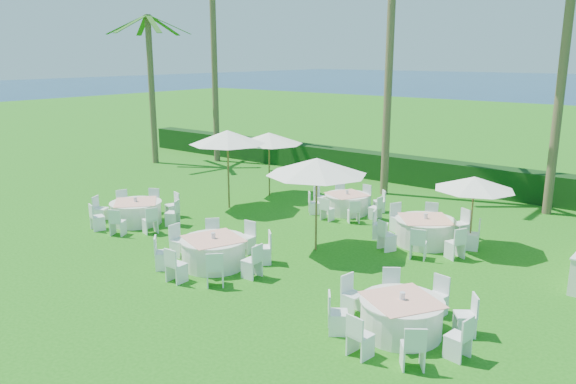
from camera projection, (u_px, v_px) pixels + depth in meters
name	position (u px, v px, depth m)	size (l,w,h in m)	color
ground	(227.00, 256.00, 16.38)	(120.00, 120.00, 0.00)	#1C6311
hedge	(411.00, 170.00, 25.42)	(34.00, 1.00, 1.20)	black
banquet_table_a	(136.00, 212.00, 19.42)	(3.05, 3.05, 0.94)	white
banquet_table_b	(214.00, 251.00, 15.49)	(3.18, 3.18, 0.96)	white
banquet_table_c	(401.00, 316.00, 11.72)	(3.08, 3.08, 0.93)	white
banquet_table_e	(347.00, 203.00, 20.71)	(2.83, 2.83, 0.87)	white
banquet_table_f	(425.00, 231.00, 17.31)	(3.19, 3.19, 0.97)	white
umbrella_a	(227.00, 137.00, 20.86)	(2.86, 2.86, 2.98)	brown
umbrella_b	(317.00, 166.00, 16.26)	(2.98, 2.98, 2.80)	brown
umbrella_c	(269.00, 138.00, 22.80)	(2.77, 2.77, 2.63)	brown
umbrella_d	(474.00, 183.00, 16.49)	(2.38, 2.38, 2.23)	brown
palm_a	(214.00, 56.00, 29.58)	(4.41, 4.08, 10.26)	brown
palm_c	(390.00, 47.00, 22.23)	(4.28, 4.35, 11.06)	brown
palm_d	(562.00, 78.00, 19.55)	(4.14, 4.40, 8.92)	brown
palm_f	(151.00, 82.00, 29.39)	(4.11, 4.40, 7.70)	brown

